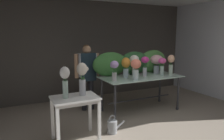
{
  "coord_description": "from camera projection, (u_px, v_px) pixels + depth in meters",
  "views": [
    {
      "loc": [
        -2.24,
        -2.47,
        1.78
      ],
      "look_at": [
        -0.46,
        1.22,
        1.1
      ],
      "focal_mm": 34.21,
      "sensor_mm": 36.0,
      "label": 1
    }
  ],
  "objects": [
    {
      "name": "ground_plane",
      "position": [
        122.0,
        113.0,
        4.9
      ],
      "size": [
        7.79,
        7.79,
        0.0
      ],
      "primitive_type": "plane",
      "color": "gray"
    },
    {
      "name": "side_table_white",
      "position": [
        75.0,
        103.0,
        3.55
      ],
      "size": [
        0.76,
        0.53,
        0.76
      ],
      "color": "white",
      "rests_on": "ground"
    },
    {
      "name": "vase_cream_lisianthus_tall",
      "position": [
        82.0,
        76.0,
        3.59
      ],
      "size": [
        0.2,
        0.18,
        0.56
      ],
      "color": "silver",
      "rests_on": "side_table_white"
    },
    {
      "name": "vase_blush_ranunculus",
      "position": [
        157.0,
        61.0,
        5.23
      ],
      "size": [
        0.32,
        0.32,
        0.46
      ],
      "color": "silver",
      "rests_on": "display_table_glass"
    },
    {
      "name": "vase_ivory_snapdragons",
      "position": [
        134.0,
        62.0,
        4.97
      ],
      "size": [
        0.24,
        0.22,
        0.48
      ],
      "color": "silver",
      "rests_on": "display_table_glass"
    },
    {
      "name": "vase_sunset_dahlias",
      "position": [
        126.0,
        66.0,
        4.75
      ],
      "size": [
        0.21,
        0.2,
        0.45
      ],
      "color": "silver",
      "rests_on": "display_table_glass"
    },
    {
      "name": "florist",
      "position": [
        87.0,
        70.0,
        4.96
      ],
      "size": [
        0.6,
        0.24,
        1.54
      ],
      "color": "#232328",
      "rests_on": "ground"
    },
    {
      "name": "foliage_backdrop",
      "position": [
        133.0,
        63.0,
        5.15
      ],
      "size": [
        2.01,
        0.31,
        0.57
      ],
      "color": "#387033",
      "rests_on": "display_table_glass"
    },
    {
      "name": "vase_white_roses_tall",
      "position": [
        65.0,
        80.0,
        3.42
      ],
      "size": [
        0.16,
        0.16,
        0.52
      ],
      "color": "silver",
      "rests_on": "side_table_white"
    },
    {
      "name": "vase_lilac_carnations",
      "position": [
        114.0,
        69.0,
        4.39
      ],
      "size": [
        0.18,
        0.18,
        0.42
      ],
      "color": "silver",
      "rests_on": "display_table_glass"
    },
    {
      "name": "vase_coral_peonies",
      "position": [
        136.0,
        67.0,
        4.47
      ],
      "size": [
        0.24,
        0.23,
        0.45
      ],
      "color": "silver",
      "rests_on": "display_table_glass"
    },
    {
      "name": "vase_magenta_freesia",
      "position": [
        145.0,
        64.0,
        4.85
      ],
      "size": [
        0.19,
        0.18,
        0.46
      ],
      "color": "silver",
      "rests_on": "display_table_glass"
    },
    {
      "name": "vase_fuchsia_tulips",
      "position": [
        162.0,
        65.0,
        4.96
      ],
      "size": [
        0.18,
        0.18,
        0.42
      ],
      "color": "silver",
      "rests_on": "display_table_glass"
    },
    {
      "name": "watering_can",
      "position": [
        112.0,
        126.0,
        3.88
      ],
      "size": [
        0.35,
        0.18,
        0.34
      ],
      "color": "#999EA3",
      "rests_on": "ground"
    },
    {
      "name": "display_table_glass",
      "position": [
        141.0,
        82.0,
        4.94
      ],
      "size": [
        1.87,
        0.88,
        0.83
      ],
      "color": "#B2D2C3",
      "rests_on": "ground"
    },
    {
      "name": "wall_back",
      "position": [
        95.0,
        50.0,
        6.14
      ],
      "size": [
        5.99,
        0.12,
        2.7
      ],
      "primitive_type": "cube",
      "color": "#4C4742",
      "rests_on": "ground"
    },
    {
      "name": "wall_right",
      "position": [
        216.0,
        50.0,
        5.97
      ],
      "size": [
        0.12,
        3.4,
        2.7
      ],
      "primitive_type": "cube",
      "color": "silver",
      "rests_on": "ground"
    },
    {
      "name": "vase_peach_anemones",
      "position": [
        171.0,
        63.0,
        5.11
      ],
      "size": [
        0.18,
        0.17,
        0.47
      ],
      "color": "silver",
      "rests_on": "display_table_glass"
    }
  ]
}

